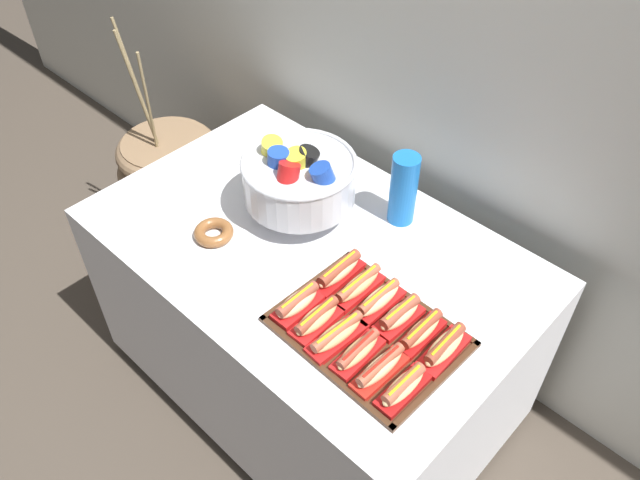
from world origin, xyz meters
name	(u,v)px	position (x,y,z in m)	size (l,w,h in m)	color
ground_plane	(312,381)	(0.00, 0.00, 0.00)	(10.00, 10.00, 0.00)	#4C4238
back_wall	(445,12)	(0.00, 0.58, 1.30)	(6.00, 0.10, 2.60)	beige
buffet_table	(311,317)	(0.00, 0.00, 0.39)	(1.39, 0.88, 0.75)	silver
floor_vase	(177,195)	(-0.99, 0.15, 0.28)	(0.52, 0.52, 1.11)	#896B4C
serving_tray	(368,332)	(0.35, -0.14, 0.75)	(0.49, 0.37, 0.01)	#472B19
hot_dog_0	(298,303)	(0.16, -0.21, 0.79)	(0.07, 0.15, 0.06)	red
hot_dog_1	(317,319)	(0.24, -0.22, 0.78)	(0.07, 0.16, 0.06)	red
hot_dog_2	(337,335)	(0.31, -0.22, 0.78)	(0.08, 0.18, 0.06)	red
hot_dog_3	(358,352)	(0.39, -0.22, 0.78)	(0.06, 0.16, 0.06)	red
hot_dog_4	(380,368)	(0.46, -0.22, 0.79)	(0.06, 0.17, 0.06)	red
hot_dog_5	(403,387)	(0.54, -0.22, 0.78)	(0.06, 0.16, 0.06)	#B21414
hot_dog_6	(339,272)	(0.16, -0.05, 0.79)	(0.06, 0.18, 0.06)	#B21414
hot_dog_7	(358,286)	(0.24, -0.05, 0.78)	(0.06, 0.18, 0.06)	red
hot_dog_8	(378,300)	(0.31, -0.05, 0.79)	(0.07, 0.18, 0.06)	red
hot_dog_9	(399,315)	(0.39, -0.06, 0.79)	(0.07, 0.16, 0.06)	red
hot_dog_10	(421,332)	(0.46, -0.06, 0.78)	(0.06, 0.16, 0.06)	#B21414
hot_dog_11	(444,347)	(0.54, -0.06, 0.79)	(0.07, 0.17, 0.06)	red
punch_bowl	(299,178)	(-0.13, 0.08, 0.89)	(0.36, 0.36, 0.26)	silver
cup_stack	(403,189)	(0.13, 0.28, 0.87)	(0.09, 0.09, 0.24)	blue
donut	(214,232)	(-0.24, -0.18, 0.77)	(0.12, 0.12, 0.04)	brown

